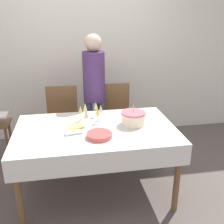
{
  "coord_description": "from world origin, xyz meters",
  "views": [
    {
      "loc": [
        -0.25,
        -2.4,
        1.86
      ],
      "look_at": [
        0.19,
        0.11,
        0.89
      ],
      "focal_mm": 42.0,
      "sensor_mm": 36.0,
      "label": 1
    }
  ],
  "objects_px": {
    "plate_stack_main": "(99,135)",
    "person_standing": "(94,86)",
    "dining_chair_far_right": "(116,117)",
    "birthday_cake": "(133,118)",
    "champagne_tray": "(91,115)",
    "dining_chair_far_left": "(62,120)"
  },
  "relations": [
    {
      "from": "dining_chair_far_right",
      "to": "plate_stack_main",
      "type": "distance_m",
      "value": 1.11
    },
    {
      "from": "dining_chair_far_right",
      "to": "birthday_cake",
      "type": "distance_m",
      "value": 0.83
    },
    {
      "from": "champagne_tray",
      "to": "plate_stack_main",
      "type": "xyz_separation_m",
      "value": [
        0.03,
        -0.4,
        -0.05
      ]
    },
    {
      "from": "dining_chair_far_left",
      "to": "dining_chair_far_right",
      "type": "height_order",
      "value": "same"
    },
    {
      "from": "dining_chair_far_right",
      "to": "person_standing",
      "type": "height_order",
      "value": "person_standing"
    },
    {
      "from": "dining_chair_far_right",
      "to": "champagne_tray",
      "type": "height_order",
      "value": "dining_chair_far_right"
    },
    {
      "from": "champagne_tray",
      "to": "person_standing",
      "type": "xyz_separation_m",
      "value": [
        0.11,
        0.66,
        0.14
      ]
    },
    {
      "from": "plate_stack_main",
      "to": "person_standing",
      "type": "relative_size",
      "value": 0.15
    },
    {
      "from": "birthday_cake",
      "to": "champagne_tray",
      "type": "distance_m",
      "value": 0.45
    },
    {
      "from": "birthday_cake",
      "to": "person_standing",
      "type": "distance_m",
      "value": 0.89
    },
    {
      "from": "person_standing",
      "to": "plate_stack_main",
      "type": "bearing_deg",
      "value": -93.84
    },
    {
      "from": "dining_chair_far_left",
      "to": "plate_stack_main",
      "type": "height_order",
      "value": "dining_chair_far_left"
    },
    {
      "from": "plate_stack_main",
      "to": "dining_chair_far_left",
      "type": "bearing_deg",
      "value": 109.46
    },
    {
      "from": "dining_chair_far_right",
      "to": "plate_stack_main",
      "type": "bearing_deg",
      "value": -108.76
    },
    {
      "from": "dining_chair_far_right",
      "to": "champagne_tray",
      "type": "bearing_deg",
      "value": -121.58
    },
    {
      "from": "dining_chair_far_left",
      "to": "champagne_tray",
      "type": "xyz_separation_m",
      "value": [
        0.33,
        -0.62,
        0.3
      ]
    },
    {
      "from": "dining_chair_far_right",
      "to": "birthday_cake",
      "type": "height_order",
      "value": "same"
    },
    {
      "from": "dining_chair_far_left",
      "to": "person_standing",
      "type": "height_order",
      "value": "person_standing"
    },
    {
      "from": "birthday_cake",
      "to": "person_standing",
      "type": "bearing_deg",
      "value": 111.1
    },
    {
      "from": "birthday_cake",
      "to": "dining_chair_far_right",
      "type": "bearing_deg",
      "value": 92.92
    },
    {
      "from": "champagne_tray",
      "to": "dining_chair_far_right",
      "type": "bearing_deg",
      "value": 58.42
    },
    {
      "from": "birthday_cake",
      "to": "champagne_tray",
      "type": "relative_size",
      "value": 0.68
    }
  ]
}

